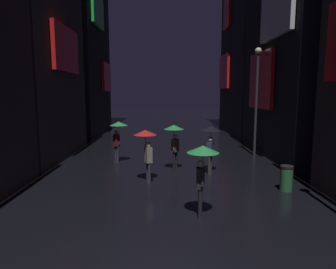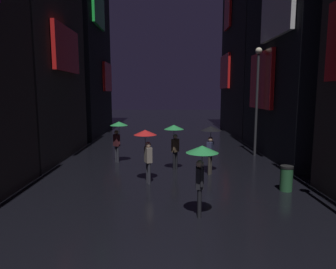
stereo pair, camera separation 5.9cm
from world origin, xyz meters
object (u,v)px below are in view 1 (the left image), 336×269
at_px(pedestrian_midstreet_left_green, 174,135).
at_px(pedestrian_midstreet_centre_green, 118,130).
at_px(streetlamp_right_far, 257,90).
at_px(pedestrian_foreground_left_red, 146,141).
at_px(trash_bin, 286,178).
at_px(pedestrian_near_crossing_black, 211,136).
at_px(pedestrian_far_right_green, 202,161).

height_order(pedestrian_midstreet_left_green, pedestrian_midstreet_centre_green, same).
relative_size(pedestrian_midstreet_left_green, streetlamp_right_far, 0.35).
bearing_deg(pedestrian_midstreet_centre_green, pedestrian_foreground_left_red, -64.86).
height_order(pedestrian_midstreet_centre_green, streetlamp_right_far, streetlamp_right_far).
bearing_deg(trash_bin, pedestrian_foreground_left_red, 168.74).
distance_m(pedestrian_near_crossing_black, pedestrian_foreground_left_red, 3.03).
xyz_separation_m(pedestrian_far_right_green, pedestrian_midstreet_left_green, (-0.60, 5.36, 0.00)).
relative_size(pedestrian_far_right_green, trash_bin, 2.28).
height_order(pedestrian_midstreet_left_green, trash_bin, pedestrian_midstreet_left_green).
distance_m(pedestrian_near_crossing_black, pedestrian_midstreet_centre_green, 4.90).
xyz_separation_m(pedestrian_midstreet_left_green, streetlamp_right_far, (4.71, 3.30, 2.05)).
distance_m(pedestrian_midstreet_centre_green, streetlamp_right_far, 7.98).
relative_size(pedestrian_midstreet_centre_green, trash_bin, 2.28).
xyz_separation_m(streetlamp_right_far, trash_bin, (-0.70, -6.26, -3.25)).
bearing_deg(pedestrian_far_right_green, pedestrian_near_crossing_black, 78.50).
height_order(pedestrian_midstreet_left_green, pedestrian_foreground_left_red, same).
bearing_deg(pedestrian_midstreet_centre_green, pedestrian_midstreet_left_green, -29.44).
height_order(pedestrian_near_crossing_black, pedestrian_midstreet_left_green, same).
distance_m(pedestrian_far_right_green, trash_bin, 4.33).
height_order(pedestrian_foreground_left_red, pedestrian_midstreet_centre_green, same).
xyz_separation_m(pedestrian_near_crossing_black, pedestrian_midstreet_left_green, (-1.57, 0.61, 0.00)).
height_order(pedestrian_far_right_green, streetlamp_right_far, streetlamp_right_far).
distance_m(pedestrian_foreground_left_red, streetlamp_right_far, 8.12).
bearing_deg(pedestrian_near_crossing_black, pedestrian_foreground_left_red, -154.20).
bearing_deg(pedestrian_foreground_left_red, pedestrian_near_crossing_black, 25.80).
bearing_deg(pedestrian_midstreet_centre_green, pedestrian_far_right_green, -63.84).
bearing_deg(pedestrian_midstreet_left_green, trash_bin, -36.44).
height_order(pedestrian_near_crossing_black, pedestrian_far_right_green, same).
height_order(pedestrian_far_right_green, pedestrian_foreground_left_red, same).
bearing_deg(pedestrian_near_crossing_black, pedestrian_midstreet_left_green, 158.73).
xyz_separation_m(pedestrian_midstreet_centre_green, streetlamp_right_far, (7.51, 1.71, 2.05)).
xyz_separation_m(pedestrian_midstreet_left_green, trash_bin, (4.01, -2.96, -1.20)).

